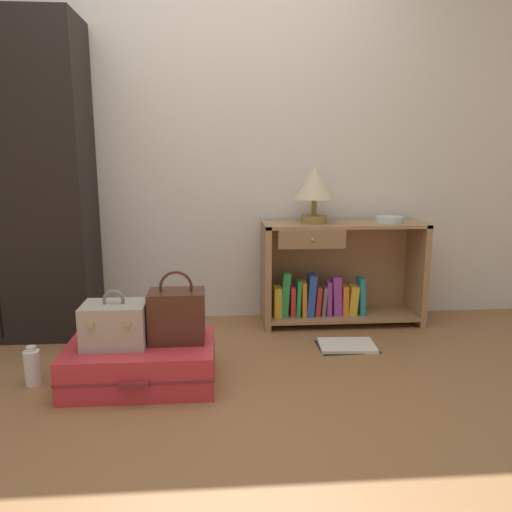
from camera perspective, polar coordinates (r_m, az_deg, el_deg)
name	(u,v)px	position (r m, az deg, el deg)	size (l,w,h in m)	color
ground_plane	(195,422)	(2.28, -6.98, -18.33)	(9.00, 9.00, 0.00)	olive
back_wall	(200,130)	(3.48, -6.42, 14.16)	(6.40, 0.10, 2.60)	silver
wardrobe	(3,182)	(3.44, -26.97, 7.53)	(1.02, 0.47, 1.94)	black
bookshelf	(335,275)	(3.43, 9.06, -2.20)	(1.08, 0.36, 0.69)	#A37A51
table_lamp	(315,186)	(3.29, 6.73, 7.96)	(0.26, 0.26, 0.37)	olive
bowl	(389,220)	(3.43, 15.03, 4.06)	(0.18, 0.18, 0.04)	silver
suitcase_large	(141,363)	(2.62, -12.99, -11.85)	(0.74, 0.50, 0.21)	#D1333D
train_case	(115,324)	(2.55, -15.86, -7.53)	(0.31, 0.23, 0.28)	#A89E8E
handbag	(177,315)	(2.54, -9.05, -6.72)	(0.28, 0.18, 0.36)	#472319
bottle	(33,367)	(2.78, -24.22, -11.50)	(0.08, 0.08, 0.20)	white
open_book_on_floor	(347,346)	(3.08, 10.37, -10.07)	(0.36, 0.26, 0.02)	white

